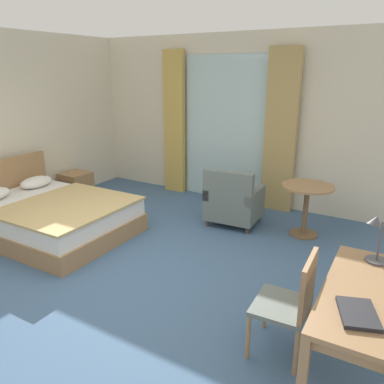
{
  "coord_description": "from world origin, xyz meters",
  "views": [
    {
      "loc": [
        2.63,
        -2.92,
        2.22
      ],
      "look_at": [
        0.48,
        0.64,
        0.88
      ],
      "focal_mm": 35.7,
      "sensor_mm": 36.0,
      "label": 1
    }
  ],
  "objects_px": {
    "writing_desk": "(362,302)",
    "desk_lamp": "(376,234)",
    "desk_chair": "(292,300)",
    "round_cafe_table": "(307,198)",
    "armchair_by_window": "(233,202)",
    "closed_book": "(358,313)",
    "bed": "(49,215)",
    "nightstand": "(76,185)"
  },
  "relations": [
    {
      "from": "bed",
      "to": "round_cafe_table",
      "type": "bearing_deg",
      "value": 29.84
    },
    {
      "from": "bed",
      "to": "closed_book",
      "type": "bearing_deg",
      "value": -12.89
    },
    {
      "from": "bed",
      "to": "closed_book",
      "type": "xyz_separation_m",
      "value": [
        4.16,
        -0.95,
        0.49
      ]
    },
    {
      "from": "writing_desk",
      "to": "desk_chair",
      "type": "relative_size",
      "value": 1.56
    },
    {
      "from": "desk_chair",
      "to": "armchair_by_window",
      "type": "xyz_separation_m",
      "value": [
        -1.56,
        2.25,
        -0.14
      ]
    },
    {
      "from": "closed_book",
      "to": "writing_desk",
      "type": "bearing_deg",
      "value": 71.26
    },
    {
      "from": "desk_chair",
      "to": "round_cafe_table",
      "type": "height_order",
      "value": "desk_chair"
    },
    {
      "from": "desk_lamp",
      "to": "armchair_by_window",
      "type": "xyz_separation_m",
      "value": [
        -2.05,
        1.78,
        -0.65
      ]
    },
    {
      "from": "bed",
      "to": "round_cafe_table",
      "type": "relative_size",
      "value": 3.03
    },
    {
      "from": "round_cafe_table",
      "to": "nightstand",
      "type": "bearing_deg",
      "value": -173.31
    },
    {
      "from": "writing_desk",
      "to": "closed_book",
      "type": "xyz_separation_m",
      "value": [
        0.01,
        -0.33,
        0.11
      ]
    },
    {
      "from": "desk_chair",
      "to": "desk_lamp",
      "type": "relative_size",
      "value": 2.0
    },
    {
      "from": "writing_desk",
      "to": "closed_book",
      "type": "relative_size",
      "value": 4.21
    },
    {
      "from": "nightstand",
      "to": "round_cafe_table",
      "type": "height_order",
      "value": "round_cafe_table"
    },
    {
      "from": "armchair_by_window",
      "to": "desk_chair",
      "type": "bearing_deg",
      "value": -55.3
    },
    {
      "from": "nightstand",
      "to": "round_cafe_table",
      "type": "distance_m",
      "value": 4.03
    },
    {
      "from": "writing_desk",
      "to": "desk_lamp",
      "type": "height_order",
      "value": "desk_lamp"
    },
    {
      "from": "writing_desk",
      "to": "closed_book",
      "type": "height_order",
      "value": "closed_book"
    },
    {
      "from": "closed_book",
      "to": "armchair_by_window",
      "type": "distance_m",
      "value": 3.32
    },
    {
      "from": "writing_desk",
      "to": "round_cafe_table",
      "type": "height_order",
      "value": "writing_desk"
    },
    {
      "from": "desk_chair",
      "to": "desk_lamp",
      "type": "height_order",
      "value": "desk_lamp"
    },
    {
      "from": "writing_desk",
      "to": "closed_book",
      "type": "distance_m",
      "value": 0.35
    },
    {
      "from": "closed_book",
      "to": "round_cafe_table",
      "type": "distance_m",
      "value": 2.94
    },
    {
      "from": "armchair_by_window",
      "to": "bed",
      "type": "bearing_deg",
      "value": -142.24
    },
    {
      "from": "writing_desk",
      "to": "armchair_by_window",
      "type": "distance_m",
      "value": 3.06
    },
    {
      "from": "writing_desk",
      "to": "desk_lamp",
      "type": "distance_m",
      "value": 0.58
    },
    {
      "from": "bed",
      "to": "desk_lamp",
      "type": "height_order",
      "value": "desk_lamp"
    },
    {
      "from": "desk_chair",
      "to": "armchair_by_window",
      "type": "distance_m",
      "value": 2.74
    },
    {
      "from": "desk_lamp",
      "to": "armchair_by_window",
      "type": "distance_m",
      "value": 2.79
    },
    {
      "from": "bed",
      "to": "nightstand",
      "type": "xyz_separation_m",
      "value": [
        -0.88,
        1.32,
        -0.03
      ]
    },
    {
      "from": "bed",
      "to": "nightstand",
      "type": "bearing_deg",
      "value": 123.59
    },
    {
      "from": "writing_desk",
      "to": "armchair_by_window",
      "type": "relative_size",
      "value": 1.58
    },
    {
      "from": "round_cafe_table",
      "to": "bed",
      "type": "bearing_deg",
      "value": -150.16
    },
    {
      "from": "desk_chair",
      "to": "closed_book",
      "type": "relative_size",
      "value": 2.7
    },
    {
      "from": "writing_desk",
      "to": "desk_chair",
      "type": "height_order",
      "value": "desk_chair"
    },
    {
      "from": "writing_desk",
      "to": "desk_chair",
      "type": "xyz_separation_m",
      "value": [
        -0.5,
        -0.0,
        -0.15
      ]
    },
    {
      "from": "writing_desk",
      "to": "desk_lamp",
      "type": "relative_size",
      "value": 3.12
    },
    {
      "from": "bed",
      "to": "desk_lamp",
      "type": "relative_size",
      "value": 5.0
    },
    {
      "from": "round_cafe_table",
      "to": "closed_book",
      "type": "bearing_deg",
      "value": -69.25
    },
    {
      "from": "bed",
      "to": "desk_chair",
      "type": "height_order",
      "value": "bed"
    },
    {
      "from": "nightstand",
      "to": "bed",
      "type": "bearing_deg",
      "value": -56.41
    },
    {
      "from": "nightstand",
      "to": "armchair_by_window",
      "type": "xyz_separation_m",
      "value": [
        2.97,
        0.3,
        0.12
      ]
    }
  ]
}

